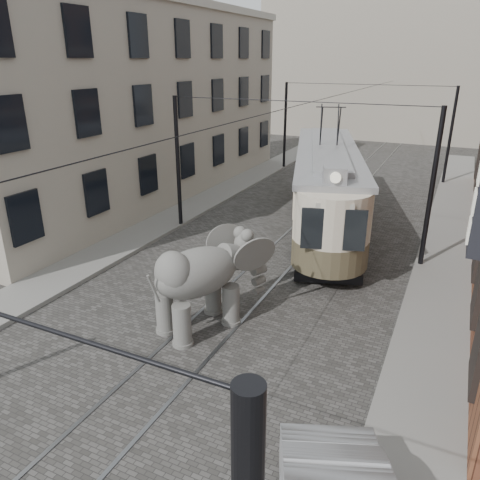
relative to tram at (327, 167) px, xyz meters
The scene contains 9 objects.
ground 9.87m from the tram, 92.32° to the right, with size 120.00×120.00×0.00m, color #484542.
tram_rails 9.87m from the tram, 92.32° to the right, with size 1.54×80.00×0.02m, color slate, non-canonical shape.
sidewalk_right 11.33m from the tram, 59.33° to the right, with size 2.00×60.00×0.15m, color slate.
sidewalk_left 12.01m from the tram, 126.01° to the right, with size 2.00×60.00×0.15m, color slate.
stucco_building 11.61m from the tram, behind, with size 7.00×24.00×10.00m, color #9E9383.
distant_block 30.83m from the tram, 90.72° to the left, with size 28.00×10.00×14.00m, color #9E9383.
catenary 4.52m from the tram, 97.44° to the right, with size 11.00×30.20×6.00m, color black, non-canonical shape.
tram is the anchor object (origin of this frame).
elephant 10.96m from the tram, 93.66° to the right, with size 2.49×4.51×2.76m, color #5F5C58, non-canonical shape.
Camera 1 is at (5.95, -11.67, 7.46)m, focal length 34.77 mm.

